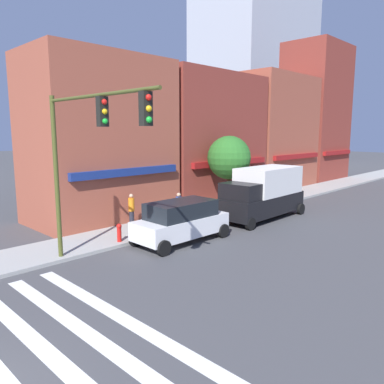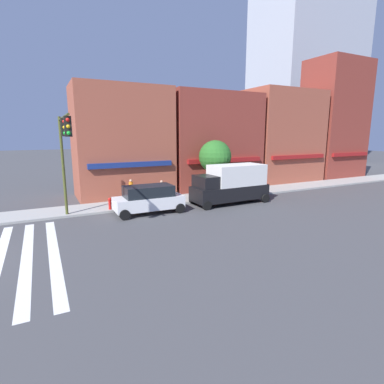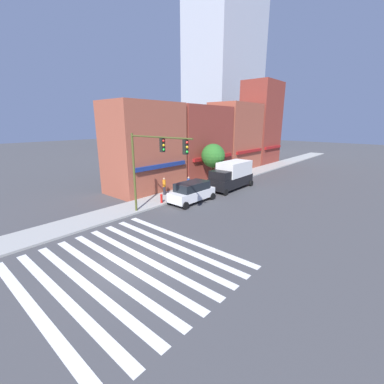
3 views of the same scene
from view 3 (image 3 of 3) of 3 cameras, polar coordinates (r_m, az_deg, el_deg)
ground_plane at (r=14.48m, az=-14.39°, el=-15.62°), size 200.00×200.00×0.00m
sidewalk_left at (r=20.55m, az=-26.57°, el=-7.07°), size 120.00×3.00×0.15m
crosswalk_stripes at (r=14.48m, az=-14.39°, el=-15.60°), size 9.28×10.80×0.01m
storefront_row at (r=38.82m, az=6.65°, el=12.41°), size 34.15×5.30×14.14m
tower_distant at (r=72.10m, az=7.75°, el=34.40°), size 18.94×11.70×62.19m
traffic_signal at (r=19.25m, az=-8.85°, el=7.48°), size 0.32×6.35×6.50m
suv_white at (r=23.98m, az=-0.00°, el=0.07°), size 4.72×2.12×1.94m
box_truck_black at (r=29.18m, az=8.81°, el=3.76°), size 6.25×2.42×3.04m
pedestrian_orange_vest at (r=26.16m, az=-6.19°, el=1.37°), size 0.32×0.32×1.77m
pedestrian_green_top at (r=33.94m, az=8.17°, el=4.51°), size 0.32×0.32×1.77m
pedestrian_blue_shirt at (r=26.48m, az=-0.77°, el=1.63°), size 0.32×0.32×1.77m
fire_hydrant at (r=23.65m, az=-6.81°, el=-1.31°), size 0.24×0.24×0.84m
street_tree at (r=30.60m, az=4.70°, el=8.03°), size 2.79×2.79×4.75m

